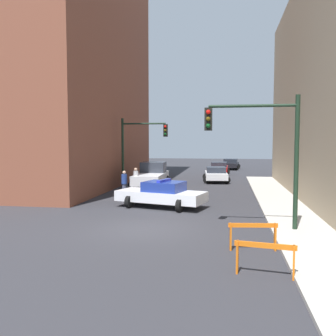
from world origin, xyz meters
The scene contains 14 objects.
ground_plane centered at (0.00, 0.00, 0.00)m, with size 120.00×120.00×0.00m, color #2D2D33.
sidewalk_right centered at (6.20, 0.00, 0.06)m, with size 2.40×44.00×0.12m.
building_corner_left centered at (-12.00, 14.00, 11.86)m, with size 14.00×20.00×23.72m.
traffic_light_near centered at (4.73, 0.46, 3.53)m, with size 3.64×0.35×5.20m.
traffic_light_far centered at (-3.30, 12.07, 3.40)m, with size 3.44×0.35×5.20m.
police_car centered at (-0.20, 4.93, 0.72)m, with size 5.02×3.12×1.52m.
white_truck centered at (-2.50, 13.30, 0.91)m, with size 2.73×5.45×1.90m.
parked_car_near centered at (2.24, 17.96, 0.67)m, with size 2.51×4.43×1.31m.
parked_car_mid centered at (2.31, 25.29, 0.67)m, with size 2.32×4.33×1.31m.
parked_car_far centered at (3.55, 32.64, 0.67)m, with size 2.52×4.44×1.31m.
pedestrian_crossing centered at (-3.23, 8.33, 0.86)m, with size 0.41×0.41×1.66m.
pedestrian_corner centered at (-3.15, 10.97, 0.86)m, with size 0.38×0.38×1.66m.
barrier_front centered at (4.29, -4.67, 0.62)m, with size 1.59×0.40×0.90m.
barrier_mid centered at (4.12, -2.32, 0.62)m, with size 1.59×0.36×0.90m.
Camera 1 is at (3.32, -14.55, 3.57)m, focal length 40.00 mm.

